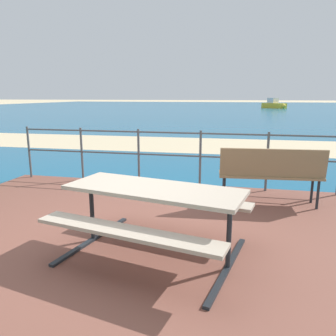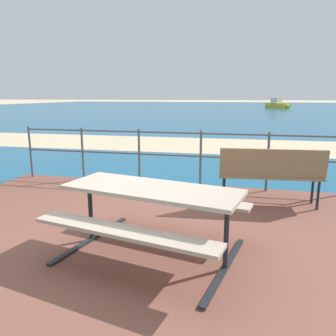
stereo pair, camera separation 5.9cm
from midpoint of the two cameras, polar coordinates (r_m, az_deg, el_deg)
ground_plane at (r=4.05m, az=-7.90°, el=-12.89°), size 240.00×240.00×0.00m
patio_paving at (r=4.04m, az=-7.92°, el=-12.51°), size 6.40×5.20×0.06m
sea_water at (r=43.47m, az=10.87°, el=10.04°), size 90.00×90.00×0.01m
beach_strip at (r=11.75m, az=5.92°, el=4.02°), size 54.05×4.48×0.01m
picnic_table at (r=3.44m, az=-2.96°, el=-6.02°), size 2.10×1.73×0.74m
park_bench at (r=5.20m, az=17.16°, el=-0.47°), size 1.57×0.54×0.91m
railing_fence at (r=6.11m, az=-0.12°, el=2.98°), size 5.94×0.04×1.05m
boat_near at (r=47.96m, az=17.96°, el=10.46°), size 3.27×3.62×1.39m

